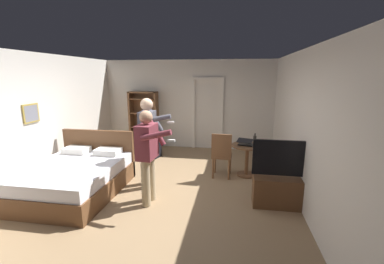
% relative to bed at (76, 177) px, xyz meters
% --- Properties ---
extents(ground_plane, '(7.18, 7.18, 0.00)m').
position_rel_bed_xyz_m(ground_plane, '(1.55, 0.14, -0.30)').
color(ground_plane, '#997A56').
extents(wall_back, '(5.26, 0.12, 2.63)m').
position_rel_bed_xyz_m(wall_back, '(1.55, 3.46, 1.01)').
color(wall_back, silver).
rests_on(wall_back, ground_plane).
extents(wall_left, '(0.15, 6.76, 2.63)m').
position_rel_bed_xyz_m(wall_left, '(-1.02, 0.14, 1.01)').
color(wall_left, silver).
rests_on(wall_left, ground_plane).
extents(wall_right, '(0.12, 6.76, 2.63)m').
position_rel_bed_xyz_m(wall_right, '(4.12, 0.14, 1.01)').
color(wall_right, silver).
rests_on(wall_right, ground_plane).
extents(doorway_frame, '(0.93, 0.08, 2.13)m').
position_rel_bed_xyz_m(doorway_frame, '(2.15, 3.38, 0.92)').
color(doorway_frame, white).
rests_on(doorway_frame, ground_plane).
extents(bed, '(1.62, 2.02, 1.02)m').
position_rel_bed_xyz_m(bed, '(0.00, 0.00, 0.00)').
color(bed, brown).
rests_on(bed, ground_plane).
extents(bookshelf, '(0.86, 0.32, 1.71)m').
position_rel_bed_xyz_m(bookshelf, '(0.22, 3.23, 0.62)').
color(bookshelf, brown).
rests_on(bookshelf, ground_plane).
extents(tv_flatscreen, '(1.03, 0.40, 1.16)m').
position_rel_bed_xyz_m(tv_flatscreen, '(3.76, 0.08, 0.04)').
color(tv_flatscreen, brown).
rests_on(tv_flatscreen, ground_plane).
extents(side_table, '(0.69, 0.69, 0.70)m').
position_rel_bed_xyz_m(side_table, '(3.23, 1.37, 0.17)').
color(side_table, brown).
rests_on(side_table, ground_plane).
extents(laptop, '(0.40, 0.41, 0.16)m').
position_rel_bed_xyz_m(laptop, '(3.19, 1.33, 0.45)').
color(laptop, black).
rests_on(laptop, side_table).
extents(bottle_on_table, '(0.06, 0.06, 0.28)m').
position_rel_bed_xyz_m(bottle_on_table, '(3.37, 1.29, 0.52)').
color(bottle_on_table, '#33332F').
rests_on(bottle_on_table, side_table).
extents(wooden_chair, '(0.44, 0.44, 0.99)m').
position_rel_bed_xyz_m(wooden_chair, '(2.69, 1.16, 0.24)').
color(wooden_chair, brown).
rests_on(wooden_chair, ground_plane).
extents(person_blue_shirt, '(0.69, 0.60, 1.63)m').
position_rel_bed_xyz_m(person_blue_shirt, '(1.51, -0.17, 0.64)').
color(person_blue_shirt, tan).
rests_on(person_blue_shirt, ground_plane).
extents(person_striped_shirt, '(0.72, 0.56, 1.76)m').
position_rel_bed_xyz_m(person_striped_shirt, '(1.29, 0.52, 0.72)').
color(person_striped_shirt, gray).
rests_on(person_striped_shirt, ground_plane).
extents(suitcase_dark, '(0.58, 0.45, 0.38)m').
position_rel_bed_xyz_m(suitcase_dark, '(0.46, 2.49, -0.11)').
color(suitcase_dark, black).
rests_on(suitcase_dark, ground_plane).
extents(suitcase_small, '(0.58, 0.46, 0.40)m').
position_rel_bed_xyz_m(suitcase_small, '(0.71, 2.31, -0.10)').
color(suitcase_small, black).
rests_on(suitcase_small, ground_plane).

